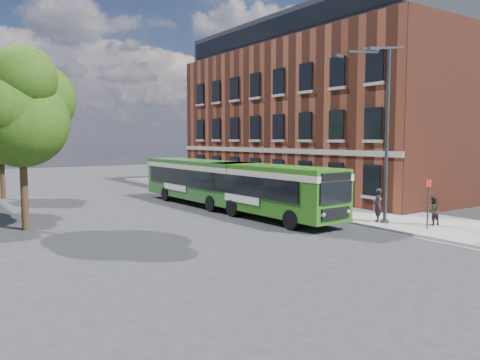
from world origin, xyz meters
TOP-DOWN VIEW (x-y plane):
  - ground at (0.00, 0.00)m, footprint 120.00×120.00m
  - pavement at (7.00, 8.00)m, footprint 6.00×48.00m
  - kerb_line at (3.95, 8.00)m, footprint 0.12×48.00m
  - brick_office at (14.00, 12.00)m, footprint 12.10×26.00m
  - street_lamp at (4.84, -2.00)m, footprint 2.96×2.38m
  - bus_stop_sign at (5.60, -4.20)m, footprint 0.35×0.08m
  - bus_front at (1.51, 2.86)m, footprint 2.93×9.86m
  - bus_rear at (1.28, 10.74)m, footprint 2.82×11.07m
  - pedestrian_a at (5.21, -1.50)m, footprint 0.76×0.72m
  - pedestrian_b at (6.66, -3.79)m, footprint 0.82×0.70m
  - tree_left at (-10.31, 7.20)m, footprint 5.24×4.99m
  - tree_right at (-9.47, 21.42)m, footprint 4.36×4.15m

SIDE VIEW (x-z plane):
  - ground at x=0.00m, z-range 0.00..0.00m
  - kerb_line at x=3.95m, z-range 0.00..0.01m
  - pavement at x=7.00m, z-range 0.00..0.15m
  - pedestrian_b at x=6.66m, z-range 0.15..1.61m
  - pedestrian_a at x=5.21m, z-range 0.15..1.90m
  - bus_stop_sign at x=5.60m, z-range 0.25..2.77m
  - bus_front at x=1.51m, z-range 0.32..3.34m
  - bus_rear at x=1.28m, z-range 0.32..3.34m
  - street_lamp at x=4.84m, z-range 0.29..9.29m
  - tree_right at x=-9.47m, z-range 1.31..8.68m
  - tree_left at x=-10.31m, z-range 1.58..10.43m
  - brick_office at x=14.00m, z-range -0.13..14.07m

